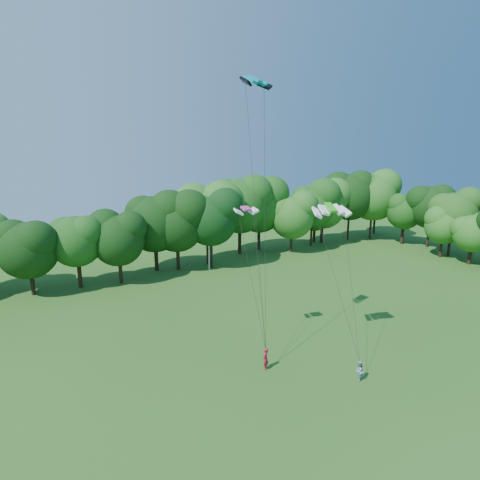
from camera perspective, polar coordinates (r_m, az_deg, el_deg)
ground at (r=26.99m, az=17.55°, el=-24.48°), size 160.00×160.00×0.00m
utility_pole at (r=52.62m, az=-4.78°, el=-0.61°), size 1.48×0.18×7.39m
kite_flyer_left at (r=30.07m, az=3.90°, el=-17.60°), size 0.76×0.73×1.75m
kite_flyer_right at (r=30.11m, az=17.68°, el=-18.43°), size 0.82×0.67×1.53m
kite_teal at (r=29.07m, az=2.33°, el=23.35°), size 2.73×1.77×0.66m
kite_green at (r=30.10m, az=13.66°, el=4.83°), size 3.16×1.99×0.70m
kite_pink at (r=29.63m, az=0.91°, el=4.83°), size 2.02×1.19×0.32m
tree_back_center at (r=53.16m, az=-4.48°, el=3.56°), size 8.24×8.24×11.98m
tree_back_east at (r=70.46m, az=11.38°, el=4.03°), size 6.05×6.05×8.80m
tree_flank_east at (r=68.37m, az=29.74°, el=3.61°), size 7.75×7.75×11.27m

